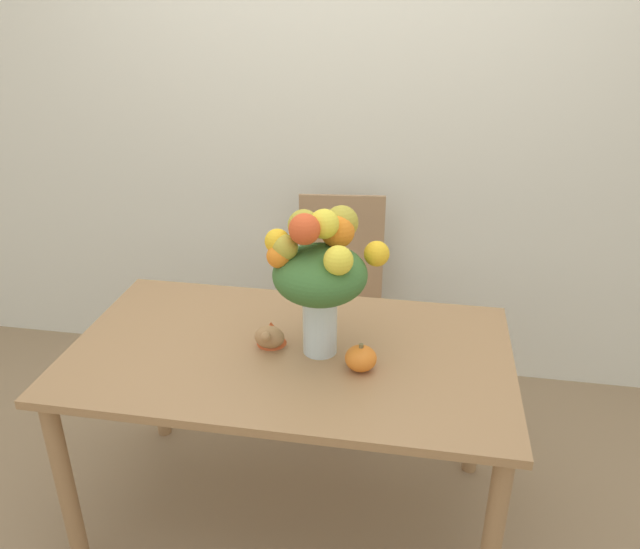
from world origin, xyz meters
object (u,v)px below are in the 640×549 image
object	(u,v)px
flower_vase	(320,270)
dining_chair_near_window	(340,302)
pumpkin	(361,358)
turkey_figurine	(270,335)

from	to	relation	value
flower_vase	dining_chair_near_window	xyz separation A→B (m)	(-0.05, 0.81, -0.54)
pumpkin	turkey_figurine	xyz separation A→B (m)	(-0.32, 0.09, 0.00)
pumpkin	dining_chair_near_window	bearing A→B (deg)	102.25
flower_vase	turkey_figurine	size ratio (longest dim) A/B	3.67
pumpkin	turkey_figurine	size ratio (longest dim) A/B	0.74
flower_vase	dining_chair_near_window	bearing A→B (deg)	93.43
dining_chair_near_window	pumpkin	bearing A→B (deg)	-83.98
flower_vase	pumpkin	size ratio (longest dim) A/B	4.94
flower_vase	pumpkin	world-z (taller)	flower_vase
flower_vase	dining_chair_near_window	distance (m)	0.98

